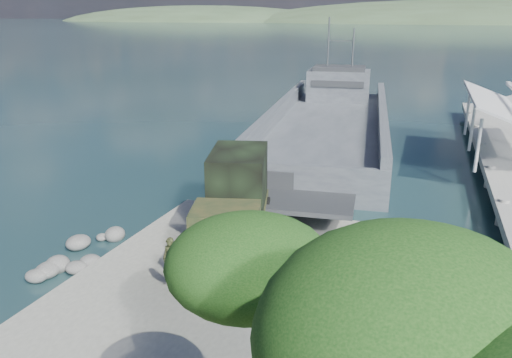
% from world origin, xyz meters
% --- Properties ---
extents(ground, '(1400.00, 1400.00, 0.00)m').
position_xyz_m(ground, '(0.00, 0.00, 0.00)').
color(ground, '#173637').
rests_on(ground, ground).
extents(boat_ramp, '(10.00, 18.00, 0.50)m').
position_xyz_m(boat_ramp, '(0.00, -1.00, 0.25)').
color(boat_ramp, gray).
rests_on(boat_ramp, ground).
extents(shoreline_rocks, '(3.20, 5.60, 0.90)m').
position_xyz_m(shoreline_rocks, '(-6.20, 0.50, 0.00)').
color(shoreline_rocks, '#555653').
rests_on(shoreline_rocks, ground).
extents(distant_headlands, '(1000.00, 240.00, 48.00)m').
position_xyz_m(distant_headlands, '(50.00, 560.00, 0.00)').
color(distant_headlands, '#3A4E31').
rests_on(distant_headlands, ground).
extents(landing_craft, '(12.00, 36.08, 10.54)m').
position_xyz_m(landing_craft, '(-0.05, 24.33, 0.86)').
color(landing_craft, '#41464C').
rests_on(landing_craft, ground).
extents(military_truck, '(4.43, 8.63, 3.84)m').
position_xyz_m(military_truck, '(-0.09, 2.77, 2.41)').
color(military_truck, black).
rests_on(military_truck, boat_ramp).
extents(soldier, '(0.60, 0.40, 1.64)m').
position_xyz_m(soldier, '(-0.97, -1.46, 1.32)').
color(soldier, black).
rests_on(soldier, boat_ramp).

